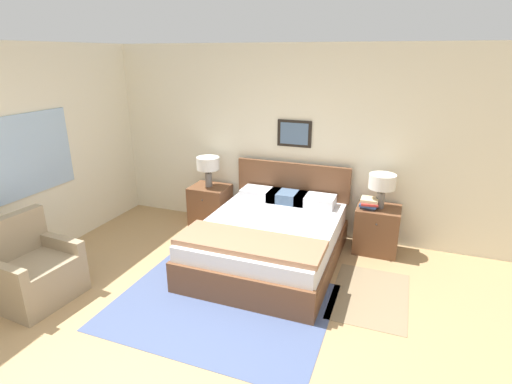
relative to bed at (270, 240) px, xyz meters
name	(u,v)px	position (x,y,z in m)	size (l,w,h in m)	color
ground_plane	(166,365)	(-0.23, -1.98, -0.30)	(16.00, 16.00, 0.00)	tan
wall_back	(280,141)	(-0.23, 1.08, 1.00)	(7.42, 0.09, 2.60)	beige
wall_left	(53,150)	(-2.77, -0.49, 1.00)	(0.08, 5.43, 2.60)	beige
area_rug_main	(220,306)	(-0.17, -1.08, -0.29)	(2.19, 1.66, 0.01)	#47567F
area_rug_bedside	(370,295)	(1.26, -0.33, -0.29)	(0.79, 1.15, 0.01)	#897556
bed	(270,240)	(0.00, 0.00, 0.00)	(1.61, 2.04, 1.03)	brown
armchair	(33,273)	(-2.06, -1.63, 0.01)	(0.74, 0.81, 0.89)	#998466
nightstand_near_window	(210,205)	(-1.21, 0.77, 0.01)	(0.54, 0.49, 0.61)	brown
nightstand_by_door	(377,229)	(1.21, 0.77, 0.01)	(0.54, 0.49, 0.61)	brown
table_lamp_near_window	(208,165)	(-1.22, 0.76, 0.64)	(0.33, 0.33, 0.44)	slate
table_lamp_by_door	(382,183)	(1.21, 0.76, 0.64)	(0.33, 0.33, 0.44)	slate
book_thick_bottom	(369,207)	(1.08, 0.72, 0.32)	(0.20, 0.23, 0.03)	#232328
book_hardcover_middle	(369,204)	(1.08, 0.72, 0.35)	(0.24, 0.24, 0.03)	#335693
book_novel_upper	(369,202)	(1.08, 0.72, 0.38)	(0.24, 0.28, 0.03)	#B7332D
book_slim_near_top	(370,200)	(1.08, 0.72, 0.41)	(0.21, 0.21, 0.04)	beige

